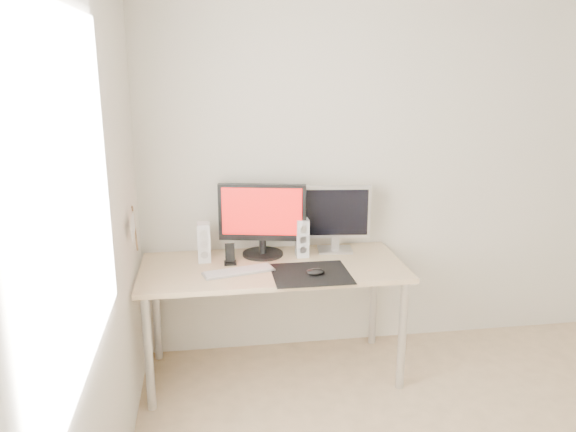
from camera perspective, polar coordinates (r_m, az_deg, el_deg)
wall_back at (r=3.86m, az=11.58°, el=4.97°), size 3.50×0.00×3.50m
wall_left at (r=1.98m, az=-20.67°, el=-5.45°), size 0.00×3.50×3.50m
window_pane at (r=1.91m, az=-21.02°, el=1.60°), size 0.00×1.30×1.30m
mousepad at (r=3.29m, az=2.34°, el=-5.88°), size 0.45×0.40×0.00m
mouse at (r=3.26m, az=2.79°, el=-5.70°), size 0.11×0.06×0.04m
desk at (r=3.46m, az=-1.53°, el=-6.22°), size 1.60×0.70×0.73m
main_monitor at (r=3.53m, az=-2.63°, el=-0.12°), size 0.55×0.31×0.47m
second_monitor at (r=3.63m, az=4.87°, el=0.06°), size 0.45×0.18×0.43m
speaker_left at (r=3.50m, az=-8.53°, el=-2.67°), size 0.08×0.09×0.24m
speaker_right at (r=3.55m, az=1.44°, el=-2.23°), size 0.08×0.09×0.24m
keyboard at (r=3.32m, az=-5.04°, el=-5.61°), size 0.44×0.22×0.02m
phone_dock at (r=3.45m, az=-5.91°, el=-4.26°), size 0.07×0.06×0.13m
pennant at (r=3.20m, az=-15.42°, el=-1.09°), size 0.01×0.23×0.29m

